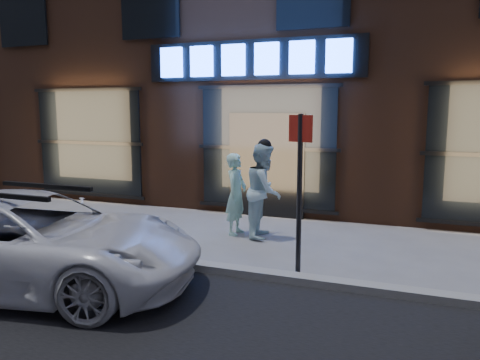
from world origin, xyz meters
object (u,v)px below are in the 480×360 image
(man_bowtie, at_px, (236,194))
(white_suv, at_px, (28,241))
(man_cap, at_px, (264,190))
(sign_post, at_px, (300,180))

(man_bowtie, height_order, white_suv, man_bowtie)
(man_cap, bearing_deg, man_bowtie, 84.22)
(white_suv, xyz_separation_m, sign_post, (3.42, 1.76, 0.80))
(man_bowtie, distance_m, sign_post, 2.69)
(man_bowtie, bearing_deg, sign_post, -135.52)
(man_bowtie, distance_m, white_suv, 4.06)
(man_bowtie, bearing_deg, man_cap, -86.16)
(man_bowtie, height_order, sign_post, sign_post)
(man_cap, xyz_separation_m, white_suv, (-2.25, -3.71, -0.25))
(man_bowtie, relative_size, sign_post, 0.67)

